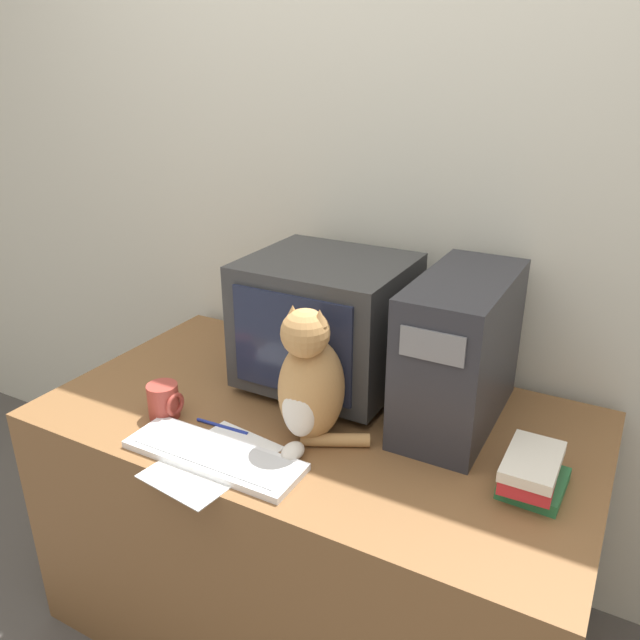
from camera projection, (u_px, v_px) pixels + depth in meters
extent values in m
cube|color=beige|center=(392.00, 197.00, 1.89)|extent=(7.00, 0.05, 2.50)
cube|color=brown|center=(317.00, 522.00, 1.85)|extent=(1.49, 0.82, 0.74)
cube|color=#333333|center=(327.00, 379.00, 1.86)|extent=(0.31, 0.23, 0.02)
cube|color=#333333|center=(327.00, 320.00, 1.79)|extent=(0.44, 0.39, 0.36)
cube|color=#1E2338|center=(291.00, 345.00, 1.63)|extent=(0.35, 0.01, 0.28)
cube|color=#28282D|center=(460.00, 351.00, 1.61)|extent=(0.22, 0.47, 0.40)
cube|color=slate|center=(432.00, 346.00, 1.37)|extent=(0.15, 0.01, 0.07)
cube|color=silver|center=(214.00, 455.00, 1.51)|extent=(0.46, 0.15, 0.02)
cube|color=silver|center=(213.00, 452.00, 1.50)|extent=(0.41, 0.11, 0.00)
ellipsoid|color=#B7844C|center=(312.00, 389.00, 1.55)|extent=(0.18, 0.20, 0.27)
ellipsoid|color=beige|center=(299.00, 410.00, 1.50)|extent=(0.09, 0.06, 0.15)
sphere|color=#B7844C|center=(305.00, 333.00, 1.46)|extent=(0.13, 0.13, 0.12)
cone|color=#B7844C|center=(293.00, 313.00, 1.45)|extent=(0.04, 0.04, 0.04)
cone|color=#B7844C|center=(320.00, 317.00, 1.43)|extent=(0.04, 0.04, 0.04)
ellipsoid|color=beige|center=(293.00, 452.00, 1.50)|extent=(0.06, 0.08, 0.04)
cylinder|color=#B7844C|center=(335.00, 440.00, 1.55)|extent=(0.17, 0.11, 0.03)
cube|color=#28703D|center=(534.00, 483.00, 1.40)|extent=(0.14, 0.17, 0.03)
cube|color=red|center=(531.00, 472.00, 1.38)|extent=(0.12, 0.19, 0.03)
cube|color=beige|center=(533.00, 461.00, 1.37)|extent=(0.11, 0.19, 0.03)
cylinder|color=navy|center=(222.00, 426.00, 1.63)|extent=(0.16, 0.02, 0.01)
cube|color=white|center=(213.00, 461.00, 1.50)|extent=(0.25, 0.32, 0.00)
cylinder|color=#9E382D|center=(163.00, 401.00, 1.67)|extent=(0.08, 0.08, 0.09)
torus|color=#9E382D|center=(175.00, 404.00, 1.65)|extent=(0.01, 0.07, 0.07)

